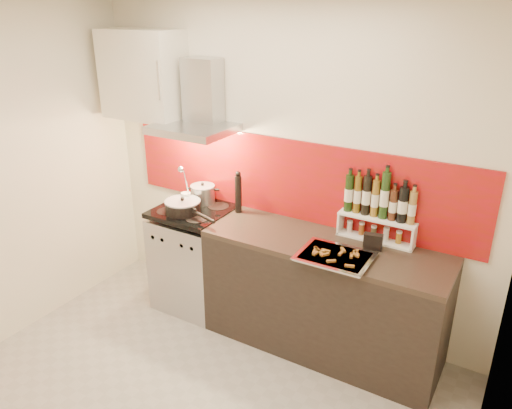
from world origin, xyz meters
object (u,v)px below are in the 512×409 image
Objects in this scene: saute_pan at (183,207)px; baking_tray at (335,256)px; pepper_mill at (238,193)px; stock_pot at (203,194)px; counter at (323,296)px; range_stove at (196,258)px.

saute_pan is 1.10× the size of baking_tray.
pepper_mill is 0.71× the size of baking_tray.
stock_pot is at bearing 166.10° from baking_tray.
saute_pan reaches higher than counter.
range_stove is 0.74m from pepper_mill.
range_stove is at bearing -86.02° from stock_pot.
saute_pan reaches higher than baking_tray.
stock_pot is at bearing 172.65° from counter.
saute_pan is (-1.22, -0.11, 0.51)m from counter.
counter is at bearing -10.37° from pepper_mill.
saute_pan is (-0.02, -0.10, 0.52)m from range_stove.
pepper_mill reaches higher than baking_tray.
range_stove is 0.53m from saute_pan.
range_stove is 0.51× the size of counter.
stock_pot is at bearing 88.44° from saute_pan.
counter is 3.60× the size of baking_tray.
pepper_mill is at bearing -0.11° from stock_pot.
saute_pan is at bearing -91.56° from stock_pot.
stock_pot reaches higher than counter.
pepper_mill reaches higher than counter.
range_stove is 4.37× the size of stock_pot.
baking_tray is (1.35, -0.33, -0.07)m from stock_pot.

